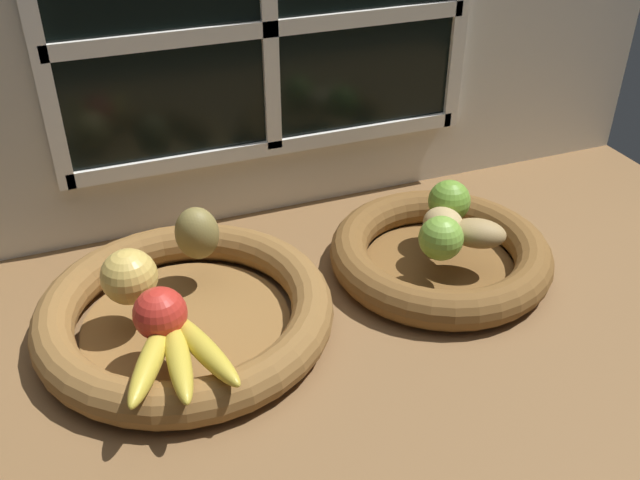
# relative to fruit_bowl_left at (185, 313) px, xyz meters

# --- Properties ---
(ground_plane) EXTENTS (1.40, 0.90, 0.03)m
(ground_plane) POSITION_rel_fruit_bowl_left_xyz_m (0.21, -0.03, -0.04)
(ground_plane) COLOR brown
(back_wall) EXTENTS (1.40, 0.05, 0.55)m
(back_wall) POSITION_rel_fruit_bowl_left_xyz_m (0.21, 0.27, 0.25)
(back_wall) COLOR silver
(back_wall) RESTS_ON ground_plane
(fruit_bowl_left) EXTENTS (0.39, 0.39, 0.06)m
(fruit_bowl_left) POSITION_rel_fruit_bowl_left_xyz_m (0.00, 0.00, 0.00)
(fruit_bowl_left) COLOR brown
(fruit_bowl_left) RESTS_ON ground_plane
(fruit_bowl_right) EXTENTS (0.33, 0.33, 0.06)m
(fruit_bowl_right) POSITION_rel_fruit_bowl_left_xyz_m (0.38, 0.00, 0.00)
(fruit_bowl_right) COLOR brown
(fruit_bowl_right) RESTS_ON ground_plane
(apple_golden_left) EXTENTS (0.07, 0.07, 0.07)m
(apple_golden_left) POSITION_rel_fruit_bowl_left_xyz_m (-0.06, 0.01, 0.07)
(apple_golden_left) COLOR #DBB756
(apple_golden_left) RESTS_ON fruit_bowl_left
(apple_red_front) EXTENTS (0.06, 0.06, 0.06)m
(apple_red_front) POSITION_rel_fruit_bowl_left_xyz_m (-0.04, -0.07, 0.06)
(apple_red_front) COLOR red
(apple_red_front) RESTS_ON fruit_bowl_left
(pear_brown) EXTENTS (0.08, 0.08, 0.08)m
(pear_brown) POSITION_rel_fruit_bowl_left_xyz_m (0.04, 0.08, 0.07)
(pear_brown) COLOR olive
(pear_brown) RESTS_ON fruit_bowl_left
(banana_bunch_front) EXTENTS (0.14, 0.17, 0.03)m
(banana_bunch_front) POSITION_rel_fruit_bowl_left_xyz_m (-0.03, -0.12, 0.04)
(banana_bunch_front) COLOR gold
(banana_bunch_front) RESTS_ON fruit_bowl_left
(potato_large) EXTENTS (0.07, 0.07, 0.05)m
(potato_large) POSITION_rel_fruit_bowl_left_xyz_m (0.38, 0.00, 0.05)
(potato_large) COLOR tan
(potato_large) RESTS_ON fruit_bowl_right
(potato_small) EXTENTS (0.09, 0.09, 0.04)m
(potato_small) POSITION_rel_fruit_bowl_left_xyz_m (0.41, -0.04, 0.05)
(potato_small) COLOR #A38451
(potato_small) RESTS_ON fruit_bowl_right
(lime_near) EXTENTS (0.06, 0.06, 0.06)m
(lime_near) POSITION_rel_fruit_bowl_left_xyz_m (0.35, -0.04, 0.06)
(lime_near) COLOR #7AAD3D
(lime_near) RESTS_ON fruit_bowl_right
(lime_far) EXTENTS (0.06, 0.06, 0.06)m
(lime_far) POSITION_rel_fruit_bowl_left_xyz_m (0.41, 0.04, 0.06)
(lime_far) COLOR #6B9E33
(lime_far) RESTS_ON fruit_bowl_right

